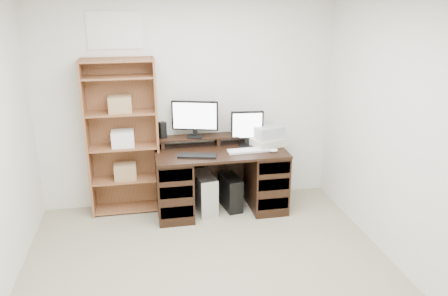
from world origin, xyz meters
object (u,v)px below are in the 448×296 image
object	(u,v)px
tower_silver	(205,193)
bookshelf	(123,136)
monitor_wide	(195,117)
tower_black	(231,192)
printer	(268,141)
desk	(221,179)
monitor_small	(247,127)

from	to	relation	value
tower_silver	bookshelf	size ratio (longest dim) A/B	0.25
monitor_wide	tower_silver	size ratio (longest dim) A/B	1.15
monitor_wide	tower_black	world-z (taller)	monitor_wide
monitor_wide	printer	bearing A→B (deg)	7.94
monitor_wide	bookshelf	world-z (taller)	bookshelf
desk	tower_silver	xyz separation A→B (m)	(-0.19, 0.00, -0.16)
desk	tower_black	world-z (taller)	desk
tower_black	bookshelf	size ratio (longest dim) A/B	0.24
bookshelf	tower_black	bearing A→B (deg)	-9.12
bookshelf	tower_silver	bearing A→B (deg)	-13.05
desk	printer	distance (m)	0.72
monitor_wide	tower_silver	bearing A→B (deg)	-52.65
tower_black	bookshelf	world-z (taller)	bookshelf
tower_silver	tower_black	distance (m)	0.32
bookshelf	monitor_small	bearing A→B (deg)	-4.23
printer	bookshelf	world-z (taller)	bookshelf
monitor_small	tower_black	xyz separation A→B (m)	(-0.21, -0.09, -0.78)
monitor_wide	monitor_small	distance (m)	0.62
tower_silver	tower_black	world-z (taller)	tower_silver
desk	tower_silver	world-z (taller)	desk
monitor_small	bookshelf	size ratio (longest dim) A/B	0.23
printer	tower_black	distance (m)	0.76
monitor_wide	tower_silver	world-z (taller)	monitor_wide
printer	monitor_small	bearing A→B (deg)	148.60
tower_silver	bookshelf	distance (m)	1.15
bookshelf	monitor_wide	bearing A→B (deg)	-1.54
desk	tower_silver	size ratio (longest dim) A/B	3.28
tower_silver	bookshelf	world-z (taller)	bookshelf
printer	bookshelf	xyz separation A→B (m)	(-1.68, 0.15, 0.12)
desk	bookshelf	distance (m)	1.23
monitor_wide	tower_black	xyz separation A→B (m)	(0.39, -0.17, -0.91)
printer	tower_silver	size ratio (longest dim) A/B	0.86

